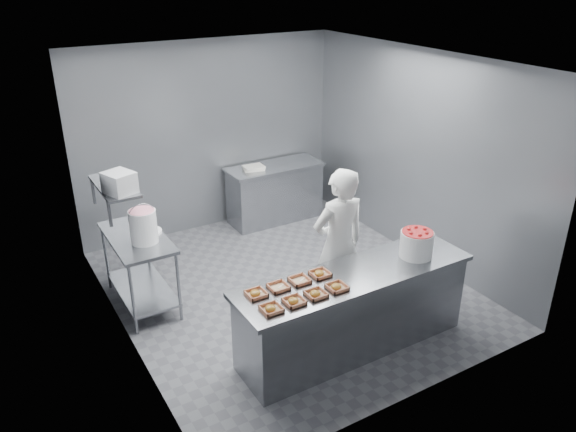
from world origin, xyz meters
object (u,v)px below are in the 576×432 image
object	(u,v)px
worker	(338,245)
tray_3	(337,287)
service_counter	(354,310)
tray_6	(300,280)
tray_0	(271,309)
back_counter	(275,193)
tray_7	(320,274)
tray_1	(294,301)
tray_2	(316,294)
tray_4	(256,294)
strawberry_tub	(417,243)
prep_table	(139,260)
tray_5	(278,287)
glaze_bucket	(143,226)
appliance	(119,183)

from	to	relation	value
worker	tray_3	bearing A→B (deg)	55.38
service_counter	tray_6	xyz separation A→B (m)	(-0.57, 0.15, 0.47)
service_counter	tray_0	world-z (taller)	tray_0
back_counter	tray_7	distance (m)	3.37
back_counter	tray_1	size ratio (longest dim) A/B	8.01
service_counter	tray_3	xyz separation A→B (m)	(-0.34, -0.15, 0.47)
tray_2	tray_6	distance (m)	0.29
tray_4	strawberry_tub	bearing A→B (deg)	-5.61
back_counter	tray_0	bearing A→B (deg)	-119.96
prep_table	tray_1	size ratio (longest dim) A/B	6.40
service_counter	worker	bearing A→B (deg)	70.32
prep_table	tray_5	distance (m)	2.02
service_counter	tray_1	size ratio (longest dim) A/B	13.88
tray_0	tray_6	distance (m)	0.56
tray_0	worker	size ratio (longest dim) A/B	0.10
service_counter	tray_7	xyz separation A→B (m)	(-0.34, 0.15, 0.47)
tray_4	tray_5	bearing A→B (deg)	0.00
service_counter	tray_0	bearing A→B (deg)	-172.15
prep_table	tray_6	xyz separation A→B (m)	(1.08, -1.80, 0.33)
service_counter	strawberry_tub	xyz separation A→B (m)	(0.76, -0.03, 0.60)
tray_5	prep_table	bearing A→B (deg)	114.86
tray_6	prep_table	bearing A→B (deg)	120.81
prep_table	tray_4	xyz separation A→B (m)	(0.59, -1.80, 0.33)
service_counter	worker	world-z (taller)	worker
tray_7	glaze_bucket	distance (m)	2.06
strawberry_tub	glaze_bucket	world-z (taller)	glaze_bucket
tray_6	tray_7	size ratio (longest dim) A/B	1.00
tray_4	tray_7	xyz separation A→B (m)	(0.72, 0.00, 0.00)
tray_0	strawberry_tub	world-z (taller)	strawberry_tub
tray_6	worker	distance (m)	0.91
glaze_bucket	tray_1	bearing A→B (deg)	-67.53
tray_1	tray_7	size ratio (longest dim) A/B	1.00
tray_2	strawberry_tub	xyz separation A→B (m)	(1.34, 0.11, 0.13)
tray_5	glaze_bucket	xyz separation A→B (m)	(-0.79, 1.62, 0.18)
back_counter	strawberry_tub	world-z (taller)	strawberry_tub
strawberry_tub	glaze_bucket	xyz separation A→B (m)	(-2.37, 1.79, 0.05)
tray_7	appliance	distance (m)	2.27
appliance	tray_5	bearing A→B (deg)	-76.79
tray_1	tray_7	world-z (taller)	same
glaze_bucket	appliance	size ratio (longest dim) A/B	1.56
tray_0	tray_5	distance (m)	0.38
service_counter	tray_2	size ratio (longest dim) A/B	13.88
strawberry_tub	appliance	size ratio (longest dim) A/B	1.17
prep_table	tray_7	bearing A→B (deg)	-53.96
prep_table	tray_2	bearing A→B (deg)	-62.89
service_counter	appliance	bearing A→B (deg)	137.19
tray_5	worker	size ratio (longest dim) A/B	0.10
tray_2	tray_3	size ratio (longest dim) A/B	1.00
tray_6	tray_2	bearing A→B (deg)	-90.59
tray_2	tray_6	world-z (taller)	tray_2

